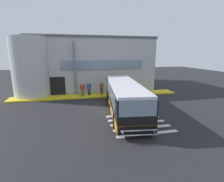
# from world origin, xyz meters

# --- Properties ---
(ground_plane) EXTENTS (80.00, 90.00, 0.02)m
(ground_plane) POSITION_xyz_m (0.00, 0.00, -0.01)
(ground_plane) COLOR #232326
(ground_plane) RESTS_ON ground
(bay_paint_stripes) EXTENTS (4.40, 3.96, 0.01)m
(bay_paint_stripes) POSITION_xyz_m (2.00, -4.20, 0.00)
(bay_paint_stripes) COLOR silver
(bay_paint_stripes) RESTS_ON ground
(terminal_building) EXTENTS (18.53, 13.80, 7.49)m
(terminal_building) POSITION_xyz_m (-0.67, 11.53, 3.74)
(terminal_building) COLOR #B7B7BC
(terminal_building) RESTS_ON ground
(boarding_curb) EXTENTS (20.73, 2.00, 0.15)m
(boarding_curb) POSITION_xyz_m (0.00, 4.80, 0.07)
(boarding_curb) COLOR yellow
(boarding_curb) RESTS_ON ground
(entry_support_column) EXTENTS (0.28, 0.28, 6.57)m
(entry_support_column) POSITION_xyz_m (-2.65, 5.40, 3.44)
(entry_support_column) COLOR slate
(entry_support_column) RESTS_ON boarding_curb
(bus_main_foreground) EXTENTS (4.24, 11.16, 2.70)m
(bus_main_foreground) POSITION_xyz_m (1.66, -1.34, 1.33)
(bus_main_foreground) COLOR black
(bus_main_foreground) RESTS_ON ground
(passenger_near_column) EXTENTS (0.58, 0.29, 1.68)m
(passenger_near_column) POSITION_xyz_m (-1.85, 4.50, 1.08)
(passenger_near_column) COLOR #4C4233
(passenger_near_column) RESTS_ON boarding_curb
(passenger_by_doorway) EXTENTS (0.56, 0.34, 1.68)m
(passenger_by_doorway) POSITION_xyz_m (-1.03, 4.89, 1.08)
(passenger_by_doorway) COLOR #1E2338
(passenger_by_doorway) RESTS_ON boarding_curb
(passenger_at_curb_edge) EXTENTS (0.55, 0.48, 1.68)m
(passenger_at_curb_edge) POSITION_xyz_m (0.54, 4.86, 1.11)
(passenger_at_curb_edge) COLOR #2D2D33
(passenger_at_curb_edge) RESTS_ON boarding_curb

